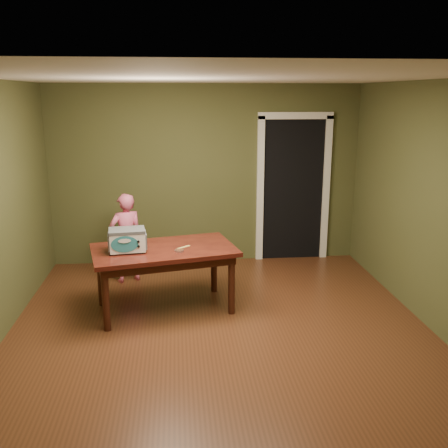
# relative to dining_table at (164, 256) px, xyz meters

# --- Properties ---
(floor) EXTENTS (5.00, 5.00, 0.00)m
(floor) POSITION_rel_dining_table_xyz_m (0.59, -0.75, -0.65)
(floor) COLOR #542B18
(floor) RESTS_ON ground
(room_shell) EXTENTS (4.52, 5.02, 2.61)m
(room_shell) POSITION_rel_dining_table_xyz_m (0.59, -0.75, 1.06)
(room_shell) COLOR #474A27
(room_shell) RESTS_ON ground
(doorway) EXTENTS (1.10, 0.66, 2.25)m
(doorway) POSITION_rel_dining_table_xyz_m (1.89, 2.03, 0.41)
(doorway) COLOR black
(doorway) RESTS_ON ground
(dining_table) EXTENTS (1.75, 1.22, 0.75)m
(dining_table) POSITION_rel_dining_table_xyz_m (0.00, 0.00, 0.00)
(dining_table) COLOR #340F0C
(dining_table) RESTS_ON floor
(toy_oven) EXTENTS (0.45, 0.33, 0.26)m
(toy_oven) POSITION_rel_dining_table_xyz_m (-0.40, -0.09, 0.24)
(toy_oven) COLOR #4C4F54
(toy_oven) RESTS_ON dining_table
(baking_pan) EXTENTS (0.10, 0.10, 0.02)m
(baking_pan) POSITION_rel_dining_table_xyz_m (0.18, -0.15, 0.11)
(baking_pan) COLOR silver
(baking_pan) RESTS_ON dining_table
(spatula) EXTENTS (0.15, 0.14, 0.01)m
(spatula) POSITION_rel_dining_table_xyz_m (0.23, -0.00, 0.10)
(spatula) COLOR #E5CB63
(spatula) RESTS_ON dining_table
(child) EXTENTS (0.52, 0.44, 1.20)m
(child) POSITION_rel_dining_table_xyz_m (-0.52, 0.97, -0.05)
(child) COLOR #E15C84
(child) RESTS_ON floor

